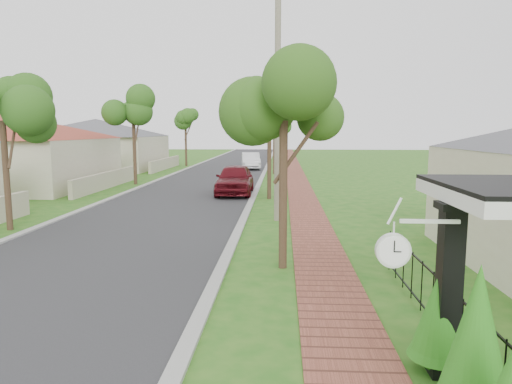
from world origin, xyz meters
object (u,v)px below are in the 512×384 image
(parked_car_white, at_px, (251,161))
(utility_pole, at_px, (278,101))
(porch_post, at_px, (448,299))
(station_clock, at_px, (396,248))
(near_tree, at_px, (284,118))
(parked_car_red, at_px, (235,179))

(parked_car_white, height_order, utility_pole, utility_pole)
(porch_post, height_order, parked_car_white, porch_post)
(utility_pole, distance_m, station_clock, 12.09)
(near_tree, bearing_deg, parked_car_red, 101.00)
(parked_car_white, xyz_separation_m, utility_pole, (2.71, -24.26, 3.88))
(parked_car_white, distance_m, near_tree, 30.80)
(porch_post, height_order, station_clock, porch_post)
(parked_car_red, bearing_deg, station_clock, -78.80)
(porch_post, relative_size, utility_pole, 0.28)
(porch_post, bearing_deg, utility_pole, 102.89)
(parked_car_white, relative_size, utility_pole, 0.50)
(parked_car_red, height_order, station_clock, station_clock)
(porch_post, height_order, utility_pole, utility_pole)
(station_clock, bearing_deg, near_tree, 105.30)
(parked_car_red, bearing_deg, near_tree, -80.04)
(parked_car_white, height_order, near_tree, near_tree)
(parked_car_red, distance_m, near_tree, 14.22)
(parked_car_red, relative_size, utility_pole, 0.53)
(parked_car_white, distance_m, utility_pole, 24.72)
(parked_car_white, relative_size, near_tree, 0.95)
(porch_post, xyz_separation_m, utility_pole, (-2.58, 11.27, 3.51))
(station_clock, bearing_deg, parked_car_red, 102.24)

